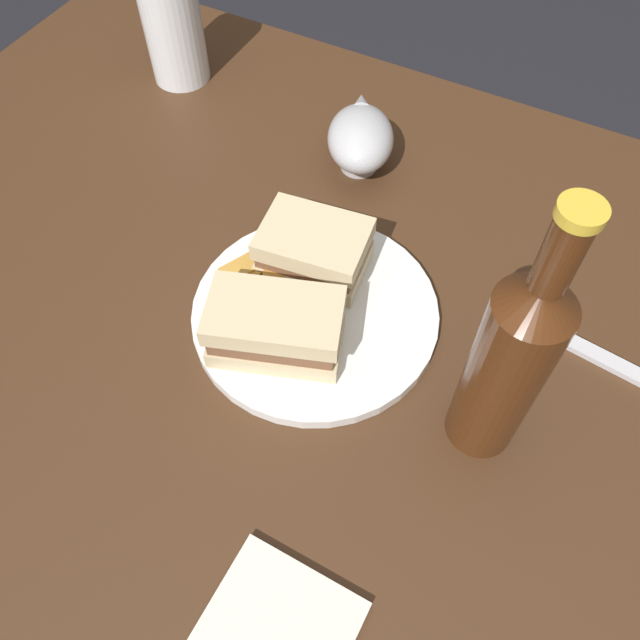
# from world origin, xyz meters

# --- Properties ---
(ground_plane) EXTENTS (6.00, 6.00, 0.00)m
(ground_plane) POSITION_xyz_m (0.00, 0.00, 0.00)
(ground_plane) COLOR black
(dining_table) EXTENTS (1.26, 0.92, 0.71)m
(dining_table) POSITION_xyz_m (0.00, 0.00, 0.36)
(dining_table) COLOR #422816
(dining_table) RESTS_ON ground
(plate) EXTENTS (0.25, 0.25, 0.01)m
(plate) POSITION_xyz_m (0.03, -0.04, 0.72)
(plate) COLOR white
(plate) RESTS_ON dining_table
(sandwich_half_left) EXTENTS (0.11, 0.09, 0.05)m
(sandwich_half_left) POSITION_xyz_m (0.06, -0.09, 0.75)
(sandwich_half_left) COLOR beige
(sandwich_half_left) RESTS_ON plate
(sandwich_half_right) EXTENTS (0.14, 0.11, 0.06)m
(sandwich_half_right) POSITION_xyz_m (0.04, 0.01, 0.76)
(sandwich_half_right) COLOR beige
(sandwich_half_right) RESTS_ON plate
(potato_wedge_front) EXTENTS (0.03, 0.05, 0.02)m
(potato_wedge_front) POSITION_xyz_m (0.08, -0.03, 0.74)
(potato_wedge_front) COLOR #B77F33
(potato_wedge_front) RESTS_ON plate
(potato_wedge_middle) EXTENTS (0.05, 0.03, 0.02)m
(potato_wedge_middle) POSITION_xyz_m (0.08, -0.06, 0.74)
(potato_wedge_middle) COLOR gold
(potato_wedge_middle) RESTS_ON plate
(potato_wedge_back) EXTENTS (0.05, 0.04, 0.02)m
(potato_wedge_back) POSITION_xyz_m (0.06, -0.01, 0.74)
(potato_wedge_back) COLOR gold
(potato_wedge_back) RESTS_ON plate
(potato_wedge_left_edge) EXTENTS (0.04, 0.06, 0.02)m
(potato_wedge_left_edge) POSITION_xyz_m (0.11, -0.04, 0.74)
(potato_wedge_left_edge) COLOR gold
(potato_wedge_left_edge) RESTS_ON plate
(potato_wedge_right_edge) EXTENTS (0.02, 0.05, 0.02)m
(potato_wedge_right_edge) POSITION_xyz_m (0.10, -0.03, 0.74)
(potato_wedge_right_edge) COLOR gold
(potato_wedge_right_edge) RESTS_ON plate
(potato_wedge_stray) EXTENTS (0.04, 0.04, 0.02)m
(potato_wedge_stray) POSITION_xyz_m (0.06, -0.07, 0.73)
(potato_wedge_stray) COLOR #B77F33
(potato_wedge_stray) RESTS_ON plate
(pint_glass) EXTENTS (0.07, 0.07, 0.14)m
(pint_glass) POSITION_xyz_m (0.37, -0.30, 0.78)
(pint_glass) COLOR white
(pint_glass) RESTS_ON dining_table
(gravy_boat) EXTENTS (0.11, 0.13, 0.07)m
(gravy_boat) POSITION_xyz_m (0.09, -0.26, 0.76)
(gravy_boat) COLOR #B7B7BC
(gravy_boat) RESTS_ON dining_table
(cider_bottle) EXTENTS (0.06, 0.06, 0.28)m
(cider_bottle) POSITION_xyz_m (-0.16, 0.00, 0.83)
(cider_bottle) COLOR #47230F
(cider_bottle) RESTS_ON dining_table
(napkin) EXTENTS (0.11, 0.09, 0.01)m
(napkin) POSITION_xyz_m (-0.08, 0.22, 0.72)
(napkin) COLOR silver
(napkin) RESTS_ON dining_table
(fork) EXTENTS (0.18, 0.04, 0.01)m
(fork) POSITION_xyz_m (-0.23, -0.12, 0.72)
(fork) COLOR silver
(fork) RESTS_ON dining_table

